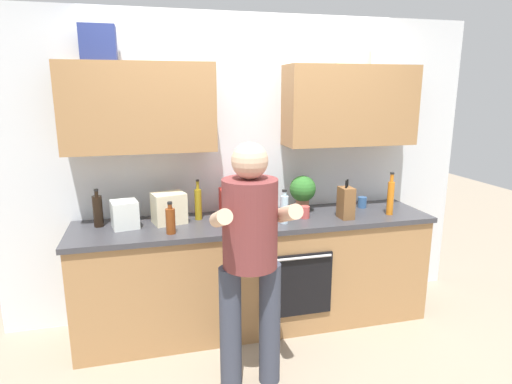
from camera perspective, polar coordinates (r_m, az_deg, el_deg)
name	(u,v)px	position (r m, az deg, el deg)	size (l,w,h in m)	color
ground_plane	(256,322)	(3.81, 0.06, -16.72)	(12.00, 12.00, 0.00)	gray
back_wall_unit	(247,141)	(3.58, -1.13, 6.68)	(4.00, 0.38, 2.50)	silver
counter	(257,272)	(3.60, 0.08, -10.49)	(2.84, 0.67, 0.90)	#A37547
person_standing	(250,249)	(2.69, -0.76, -7.50)	(0.49, 0.45, 1.61)	#383D4C
bottle_juice	(391,197)	(3.71, 17.26, -0.59)	(0.05, 0.05, 0.35)	orange
bottle_vinegar	(171,220)	(3.15, -11.16, -3.67)	(0.07, 0.07, 0.23)	brown
bottle_water	(284,209)	(3.33, 3.74, -2.19)	(0.06, 0.06, 0.27)	silver
bottle_soy	(98,211)	(3.45, -20.07, -2.32)	(0.07, 0.07, 0.29)	black
bottle_hotsauce	(240,210)	(3.27, -2.14, -2.36)	(0.08, 0.08, 0.28)	red
bottle_oil	(198,203)	(3.45, -7.61, -1.50)	(0.06, 0.06, 0.32)	olive
cup_ceramic	(305,212)	(3.50, 6.46, -2.65)	(0.07, 0.07, 0.10)	#BF4C47
cup_tea	(362,202)	(3.89, 13.77, -1.32)	(0.08, 0.08, 0.09)	#33598C
knife_block	(346,203)	(3.52, 11.73, -1.39)	(0.10, 0.14, 0.31)	brown
potted_herb	(303,191)	(3.63, 6.15, 0.17)	(0.22, 0.22, 0.31)	#9E6647
grocery_bag_crisps	(235,203)	(3.48, -2.79, -1.51)	(0.23, 0.21, 0.23)	red
grocery_bag_produce	(125,214)	(3.37, -16.87, -2.82)	(0.18, 0.19, 0.20)	silver
grocery_bag_rice	(169,208)	(3.40, -11.36, -2.09)	(0.24, 0.19, 0.24)	beige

